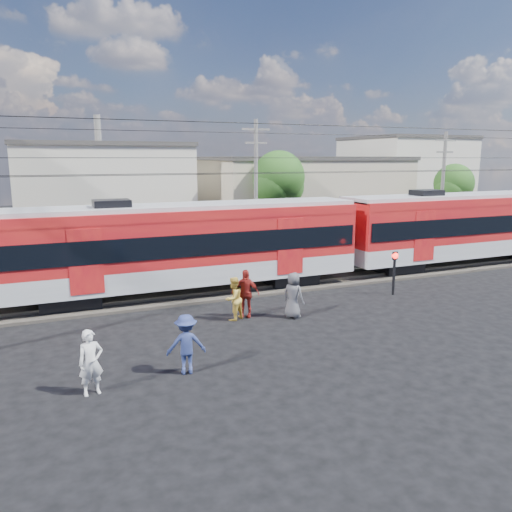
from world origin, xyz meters
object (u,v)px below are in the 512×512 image
(commuter_train, at_px, (191,243))
(crossing_signal, at_px, (394,265))
(pedestrian_a, at_px, (91,362))
(car_silver, at_px, (493,234))
(pedestrian_c, at_px, (186,344))

(commuter_train, distance_m, crossing_signal, 9.31)
(pedestrian_a, bearing_deg, car_silver, 14.22)
(pedestrian_a, xyz_separation_m, crossing_signal, (13.69, 4.87, 0.51))
(pedestrian_c, bearing_deg, commuter_train, -98.15)
(pedestrian_a, xyz_separation_m, car_silver, (29.23, 13.31, -0.16))
(pedestrian_a, distance_m, pedestrian_c, 2.69)
(commuter_train, height_order, crossing_signal, commuter_train)
(pedestrian_c, height_order, car_silver, pedestrian_c)
(car_silver, distance_m, crossing_signal, 17.69)
(pedestrian_a, bearing_deg, commuter_train, 48.45)
(commuter_train, height_order, pedestrian_c, commuter_train)
(pedestrian_a, xyz_separation_m, pedestrian_c, (2.67, 0.31, -0.00))
(commuter_train, bearing_deg, crossing_signal, -23.57)
(crossing_signal, bearing_deg, commuter_train, 156.43)
(commuter_train, bearing_deg, car_silver, 11.16)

